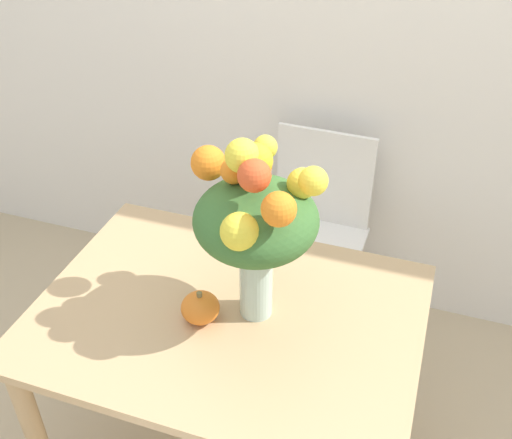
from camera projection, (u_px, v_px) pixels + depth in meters
name	position (u px, v px, depth m)	size (l,w,h in m)	color
dining_table	(228.00, 339.00, 1.79)	(1.10, 0.81, 0.73)	tan
flower_vase	(256.00, 218.00, 1.53)	(0.38, 0.36, 0.56)	#B2CCBC
pumpkin	(200.00, 308.00, 1.68)	(0.11, 0.11, 0.10)	orange
dining_chair_near_window	(312.00, 236.00, 2.45)	(0.43, 0.43, 0.88)	white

